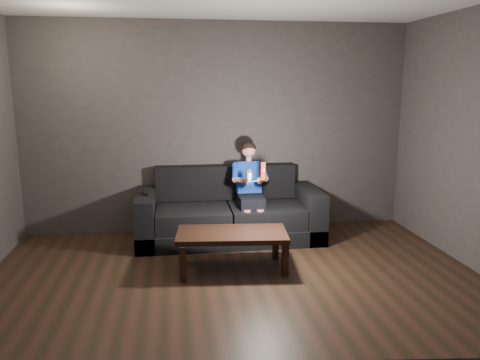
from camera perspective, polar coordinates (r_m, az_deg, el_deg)
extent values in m
plane|color=black|center=(4.10, 0.99, -16.29)|extent=(5.00, 5.00, 0.00)
cube|color=#3C3835|center=(6.12, -2.65, 6.35)|extent=(5.00, 0.04, 2.70)
cube|color=#3C3835|center=(1.34, 18.74, -14.27)|extent=(5.00, 0.04, 2.70)
cube|color=black|center=(5.92, -1.33, -6.24)|extent=(2.27, 0.98, 0.20)
cube|color=black|center=(5.72, -5.74, -4.66)|extent=(0.89, 0.69, 0.24)
cube|color=black|center=(5.83, 3.22, -4.33)|extent=(0.89, 0.69, 0.24)
cube|color=black|center=(6.14, -1.76, -0.22)|extent=(1.81, 0.23, 0.44)
cube|color=black|center=(5.83, -11.37, -4.58)|extent=(0.23, 0.98, 0.62)
cube|color=black|center=(6.06, 8.31, -3.86)|extent=(0.23, 0.98, 0.62)
cube|color=black|center=(5.72, 1.36, -2.66)|extent=(0.30, 0.38, 0.14)
cube|color=navy|center=(5.85, 1.06, 0.36)|extent=(0.30, 0.21, 0.41)
cube|color=gold|center=(5.76, 1.19, 0.78)|extent=(0.09, 0.09, 0.10)
cube|color=#B1092C|center=(5.76, 1.20, 0.77)|extent=(0.06, 0.06, 0.06)
cylinder|color=tan|center=(5.81, 1.07, 2.57)|extent=(0.07, 0.07, 0.06)
sphere|color=tan|center=(5.80, 1.07, 3.68)|extent=(0.18, 0.18, 0.18)
ellipsoid|color=black|center=(5.80, 1.05, 3.89)|extent=(0.19, 0.19, 0.16)
cylinder|color=navy|center=(5.75, -0.64, 0.91)|extent=(0.08, 0.22, 0.19)
cylinder|color=navy|center=(5.81, 2.95, 1.01)|extent=(0.08, 0.22, 0.19)
cylinder|color=tan|center=(5.61, 0.12, 0.18)|extent=(0.14, 0.23, 0.10)
cylinder|color=tan|center=(5.66, 2.80, 0.25)|extent=(0.14, 0.23, 0.10)
sphere|color=tan|center=(5.53, 0.82, -0.10)|extent=(0.08, 0.08, 0.08)
sphere|color=tan|center=(5.56, 2.43, -0.05)|extent=(0.08, 0.08, 0.08)
cylinder|color=tan|center=(5.58, 0.88, -5.36)|extent=(0.09, 0.09, 0.34)
cylinder|color=tan|center=(5.61, 2.48, -5.28)|extent=(0.09, 0.09, 0.34)
cube|color=red|center=(5.32, 2.86, 1.08)|extent=(0.07, 0.09, 0.21)
cube|color=#7A0006|center=(5.29, 2.91, 1.65)|extent=(0.03, 0.02, 0.03)
cylinder|color=white|center=(5.30, 2.91, 0.89)|extent=(0.02, 0.01, 0.02)
ellipsoid|color=white|center=(5.31, 1.16, 0.53)|extent=(0.08, 0.10, 0.15)
cylinder|color=black|center=(5.27, 1.22, 1.03)|extent=(0.03, 0.01, 0.03)
cube|color=black|center=(5.70, -11.52, -1.59)|extent=(0.07, 0.17, 0.03)
cube|color=black|center=(5.75, -11.50, -1.30)|extent=(0.02, 0.02, 0.00)
cube|color=black|center=(4.88, -1.01, -6.64)|extent=(1.18, 0.67, 0.05)
cube|color=black|center=(4.70, -7.00, -10.15)|extent=(0.06, 0.06, 0.36)
cube|color=black|center=(4.82, 5.53, -9.53)|extent=(0.06, 0.06, 0.36)
cube|color=black|center=(5.13, -7.11, -8.22)|extent=(0.06, 0.06, 0.36)
cube|color=black|center=(5.24, 4.34, -7.72)|extent=(0.06, 0.06, 0.36)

